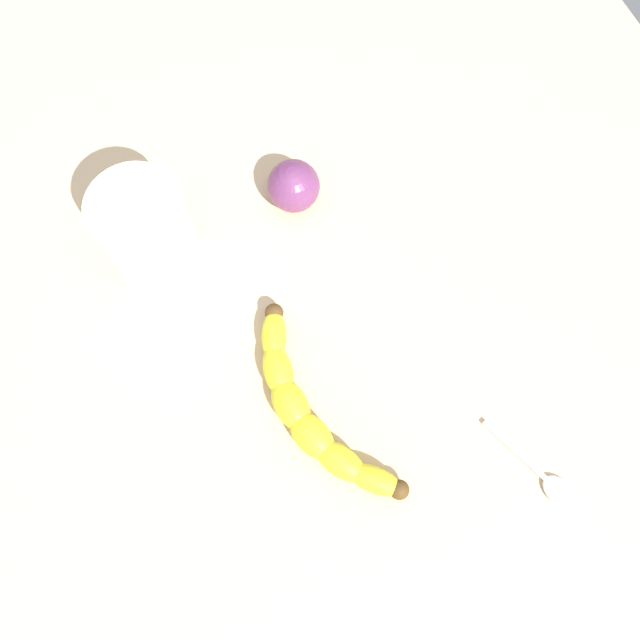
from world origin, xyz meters
The scene contains 5 objects.
wooden_tabletop centered at (0.00, 0.00, 1.50)cm, with size 120.00×120.00×3.00cm, color #DAB88C.
banana centered at (6.69, 4.55, 4.64)cm, with size 22.80×8.82×3.27cm.
smoothie_glass centered at (-15.75, -2.96, 8.16)cm, with size 9.26×9.26×11.26cm.
plum_fruit centered at (-15.98, 12.82, 5.81)cm, with size 5.63×5.63×5.63cm, color #6B3360.
teaspoon centered at (22.33, 22.81, 3.40)cm, with size 11.00×5.27×0.80cm.
Camera 1 is at (19.01, 0.16, 71.55)cm, focal length 39.55 mm.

